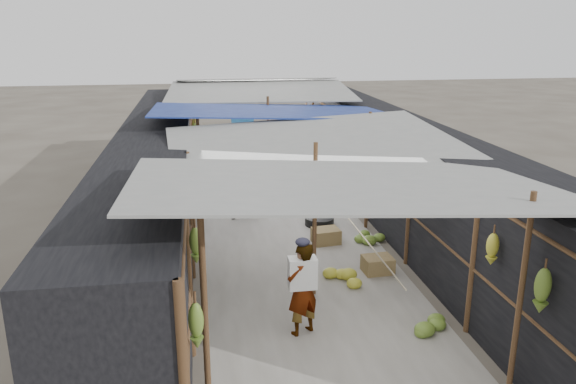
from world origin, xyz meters
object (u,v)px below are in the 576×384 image
vendor_elderly (302,289)px  black_basin (319,221)px  vendor_seated (349,196)px  crate_near (326,236)px  shopper_blue (247,184)px

vendor_elderly → black_basin: bearing=-133.8°
black_basin → vendor_seated: 1.20m
crate_near → black_basin: (0.10, 1.10, -0.06)m
shopper_blue → black_basin: bearing=-34.9°
crate_near → black_basin: bearing=77.6°
vendor_elderly → shopper_blue: 5.30m
black_basin → vendor_elderly: 4.71m
vendor_seated → black_basin: bearing=-69.0°
black_basin → shopper_blue: size_ratio=0.40×
black_basin → vendor_elderly: bearing=-105.3°
black_basin → shopper_blue: 1.88m
crate_near → vendor_seated: bearing=54.5°
black_basin → vendor_seated: (0.89, 0.74, 0.34)m
vendor_elderly → vendor_seated: vendor_elderly is taller
vendor_elderly → vendor_seated: (2.12, 5.24, -0.27)m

